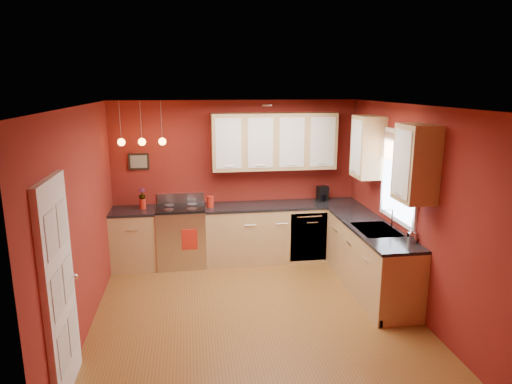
{
  "coord_description": "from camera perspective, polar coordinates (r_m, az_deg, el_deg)",
  "views": [
    {
      "loc": [
        -0.76,
        -5.25,
        2.83
      ],
      "look_at": [
        0.17,
        1.0,
        1.35
      ],
      "focal_mm": 32.0,
      "sensor_mm": 36.0,
      "label": 1
    }
  ],
  "objects": [
    {
      "name": "upper_cabinets_right",
      "position": [
        6.21,
        16.32,
        4.54
      ],
      "size": [
        0.35,
        1.95,
        0.9
      ],
      "primitive_type": "cube",
      "color": "tan",
      "rests_on": "wall_right"
    },
    {
      "name": "flowers",
      "position": [
        7.31,
        -14.05,
        -0.29
      ],
      "size": [
        0.12,
        0.12,
        0.19
      ],
      "primitive_type": "imported",
      "rotation": [
        0.0,
        0.0,
        0.12
      ],
      "color": "#B32013",
      "rests_on": "red_vase"
    },
    {
      "name": "wall_front",
      "position": [
        3.58,
        4.75,
        -12.12
      ],
      "size": [
        4.0,
        0.02,
        2.6
      ],
      "primitive_type": "cube",
      "color": "maroon",
      "rests_on": "floor"
    },
    {
      "name": "coffee_maker",
      "position": [
        7.71,
        8.32,
        -0.24
      ],
      "size": [
        0.19,
        0.19,
        0.24
      ],
      "rotation": [
        0.0,
        0.0,
        0.21
      ],
      "color": "black",
      "rests_on": "counter_back_right"
    },
    {
      "name": "ceiling",
      "position": [
        5.31,
        -0.21,
        10.74
      ],
      "size": [
        4.0,
        4.2,
        0.02
      ],
      "primitive_type": "cube",
      "color": "beige",
      "rests_on": "wall_back"
    },
    {
      "name": "dish_towel",
      "position": [
        7.1,
        -8.3,
        -5.89
      ],
      "size": [
        0.24,
        0.02,
        0.33
      ],
      "primitive_type": "cube",
      "color": "#B32013",
      "rests_on": "gas_range"
    },
    {
      "name": "red_canister",
      "position": [
        7.26,
        -5.74,
        -1.2
      ],
      "size": [
        0.11,
        0.11,
        0.17
      ],
      "color": "#B32013",
      "rests_on": "counter_back_right"
    },
    {
      "name": "door_left_wall",
      "position": [
        4.59,
        -23.39,
        -11.06
      ],
      "size": [
        0.12,
        0.82,
        2.05
      ],
      "color": "white",
      "rests_on": "floor"
    },
    {
      "name": "wall_right",
      "position": [
        6.12,
        18.67,
        -1.95
      ],
      "size": [
        0.02,
        4.2,
        2.6
      ],
      "primitive_type": "cube",
      "color": "maroon",
      "rests_on": "floor"
    },
    {
      "name": "window",
      "position": [
        6.29,
        17.5,
        2.15
      ],
      "size": [
        0.06,
        1.02,
        1.22
      ],
      "color": "white",
      "rests_on": "wall_right"
    },
    {
      "name": "base_cabinets_back_right",
      "position": [
        7.59,
        3.32,
        -5.08
      ],
      "size": [
        2.54,
        0.6,
        0.9
      ],
      "primitive_type": "cube",
      "color": "tan",
      "rests_on": "floor"
    },
    {
      "name": "red_vase",
      "position": [
        7.35,
        -13.99,
        -1.44
      ],
      "size": [
        0.1,
        0.1,
        0.16
      ],
      "primitive_type": "cylinder",
      "color": "#B32013",
      "rests_on": "counter_back_left"
    },
    {
      "name": "sink",
      "position": [
        6.37,
        14.8,
        -4.74
      ],
      "size": [
        0.5,
        0.7,
        0.33
      ],
      "color": "gray",
      "rests_on": "counter_right"
    },
    {
      "name": "counter_right",
      "position": [
        6.49,
        14.27,
        -4.3
      ],
      "size": [
        0.62,
        2.1,
        0.04
      ],
      "primitive_type": "cube",
      "color": "black",
      "rests_on": "base_cabinets_right"
    },
    {
      "name": "soap_pump",
      "position": [
        5.95,
        18.86,
        -5.11
      ],
      "size": [
        0.09,
        0.09,
        0.18
      ],
      "primitive_type": "imported",
      "rotation": [
        0.0,
        0.0,
        -0.12
      ],
      "color": "white",
      "rests_on": "counter_right"
    },
    {
      "name": "wall_back",
      "position": [
        7.54,
        -2.49,
        1.51
      ],
      "size": [
        4.0,
        0.02,
        2.6
      ],
      "primitive_type": "cube",
      "color": "maroon",
      "rests_on": "floor"
    },
    {
      "name": "wall_left",
      "position": [
        5.61,
        -20.91,
        -3.52
      ],
      "size": [
        0.02,
        4.2,
        2.6
      ],
      "primitive_type": "cube",
      "color": "maroon",
      "rests_on": "floor"
    },
    {
      "name": "base_cabinets_right",
      "position": [
        6.65,
        14.04,
        -8.17
      ],
      "size": [
        0.6,
        2.1,
        0.9
      ],
      "primitive_type": "cube",
      "color": "tan",
      "rests_on": "floor"
    },
    {
      "name": "base_cabinets_back_left",
      "position": [
        7.49,
        -14.89,
        -5.76
      ],
      "size": [
        0.7,
        0.6,
        0.9
      ],
      "primitive_type": "cube",
      "color": "tan",
      "rests_on": "floor"
    },
    {
      "name": "gas_range",
      "position": [
        7.43,
        -9.29,
        -5.38
      ],
      "size": [
        0.76,
        0.64,
        1.11
      ],
      "color": "#BDBCC1",
      "rests_on": "floor"
    },
    {
      "name": "wall_picture",
      "position": [
        7.46,
        -14.45,
        3.71
      ],
      "size": [
        0.32,
        0.03,
        0.26
      ],
      "primitive_type": "cube",
      "color": "black",
      "rests_on": "wall_back"
    },
    {
      "name": "upper_cabinets_back",
      "position": [
        7.35,
        2.28,
        6.34
      ],
      "size": [
        2.0,
        0.35,
        0.9
      ],
      "primitive_type": "cube",
      "color": "tan",
      "rests_on": "wall_back"
    },
    {
      "name": "floor",
      "position": [
        6.01,
        -0.19,
        -14.86
      ],
      "size": [
        4.2,
        4.2,
        0.0
      ],
      "primitive_type": "plane",
      "color": "brown",
      "rests_on": "ground"
    },
    {
      "name": "pendant_lights",
      "position": [
        7.08,
        -14.07,
        6.17
      ],
      "size": [
        0.71,
        0.11,
        0.66
      ],
      "color": "gray",
      "rests_on": "ceiling"
    },
    {
      "name": "counter_back_right",
      "position": [
        7.45,
        3.37,
        -1.64
      ],
      "size": [
        2.54,
        0.62,
        0.04
      ],
      "primitive_type": "cube",
      "color": "black",
      "rests_on": "base_cabinets_back_right"
    },
    {
      "name": "dishwasher_front",
      "position": [
        7.4,
        6.6,
        -5.62
      ],
      "size": [
        0.6,
        0.02,
        0.8
      ],
      "primitive_type": "cube",
      "color": "#BDBCC1",
      "rests_on": "base_cabinets_back_right"
    },
    {
      "name": "counter_back_left",
      "position": [
        7.36,
        -15.11,
        -2.29
      ],
      "size": [
        0.7,
        0.62,
        0.04
      ],
      "primitive_type": "cube",
      "color": "black",
      "rests_on": "base_cabinets_back_left"
    }
  ]
}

